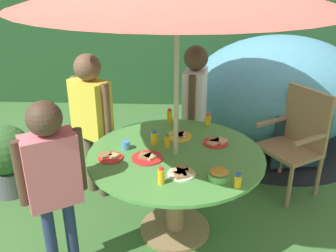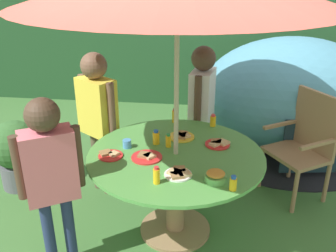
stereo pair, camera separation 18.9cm
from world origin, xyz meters
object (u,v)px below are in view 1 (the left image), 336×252
dome_tent (277,92)px  plate_center_back (182,173)px  wooden_chair (297,136)px  potted_plant (7,157)px  child_in_pink_shirt (52,170)px  juice_bottle_mid_left (154,138)px  plate_near_left (179,136)px  cup_near (126,145)px  juice_bottle_back_edge (208,119)px  juice_bottle_near_right (161,176)px  snack_bowl (219,174)px  child_in_white_shirt (195,96)px  juice_bottle_mid_right (238,181)px  plate_front_edge (147,157)px  child_in_yellow_shirt (91,109)px  juice_bottle_center_front (170,116)px  juice_bottle_spot_a (167,141)px  plate_far_left (110,157)px  plate_far_right (216,142)px  garden_table (175,174)px

dome_tent → plate_center_back: bearing=-126.3°
wooden_chair → potted_plant: size_ratio=1.46×
child_in_pink_shirt → juice_bottle_mid_left: bearing=14.4°
plate_near_left → cup_near: 0.48m
dome_tent → juice_bottle_back_edge: (-0.90, -1.22, 0.13)m
child_in_pink_shirt → juice_bottle_back_edge: bearing=13.2°
juice_bottle_near_right → cup_near: bearing=122.3°
plate_center_back → juice_bottle_back_edge: (0.23, 0.89, 0.04)m
juice_bottle_near_right → potted_plant: bearing=148.4°
snack_bowl → potted_plant: bearing=155.7°
child_in_white_shirt → child_in_pink_shirt: 1.71m
juice_bottle_mid_right → child_in_pink_shirt: bearing=-178.8°
plate_front_edge → juice_bottle_near_right: size_ratio=1.88×
child_in_yellow_shirt → plate_near_left: 0.84m
plate_front_edge → plate_center_back: (0.26, -0.22, 0.00)m
juice_bottle_back_edge → cup_near: (-0.67, -0.51, -0.02)m
child_in_white_shirt → juice_bottle_center_front: (-0.24, -0.31, -0.09)m
child_in_pink_shirt → juice_bottle_spot_a: bearing=8.1°
child_in_pink_shirt → juice_bottle_near_right: (0.71, 0.05, -0.05)m
plate_far_left → juice_bottle_mid_left: (0.32, 0.25, 0.04)m
plate_front_edge → juice_bottle_center_front: 0.73m
potted_plant → juice_bottle_center_front: size_ratio=5.36×
child_in_pink_shirt → plate_far_left: size_ratio=6.92×
plate_near_left → juice_bottle_spot_a: 0.21m
wooden_chair → juice_bottle_back_edge: wooden_chair is taller
plate_near_left → plate_front_edge: same height
wooden_chair → plate_center_back: size_ratio=5.16×
plate_front_edge → juice_bottle_mid_left: size_ratio=1.95×
wooden_chair → juice_bottle_mid_left: size_ratio=8.46×
snack_bowl → juice_bottle_spot_a: 0.60m
child_in_white_shirt → child_in_yellow_shirt: bearing=-57.2°
snack_bowl → plate_near_left: bearing=113.6°
plate_center_back → plate_far_right: bearing=61.6°
snack_bowl → juice_bottle_mid_right: size_ratio=1.44×
wooden_chair → plate_far_right: wooden_chair is taller
juice_bottle_spot_a → juice_bottle_center_front: bearing=90.1°
dome_tent → child_in_yellow_shirt: child_in_yellow_shirt is taller
potted_plant → juice_bottle_mid_right: (2.04, -0.97, 0.40)m
juice_bottle_center_front → juice_bottle_mid_left: bearing=-102.6°
juice_bottle_near_right → cup_near: size_ratio=1.80×
child_in_white_shirt → juice_bottle_spot_a: bearing=-6.1°
juice_bottle_mid_right → cup_near: (-0.81, 0.51, -0.01)m
juice_bottle_center_front → juice_bottle_spot_a: size_ratio=1.16×
juice_bottle_mid_right → plate_far_left: bearing=158.8°
potted_plant → child_in_yellow_shirt: bearing=1.2°
garden_table → juice_bottle_center_front: (-0.07, 0.62, 0.25)m
child_in_yellow_shirt → cup_near: 0.62m
plate_center_back → juice_bottle_back_edge: juice_bottle_back_edge is taller
plate_far_right → juice_bottle_spot_a: juice_bottle_spot_a is taller
child_in_white_shirt → plate_near_left: bearing=-2.8°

